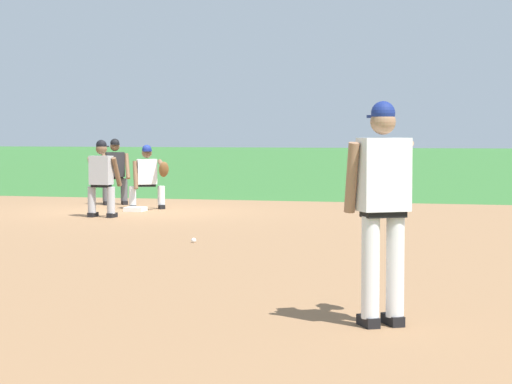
# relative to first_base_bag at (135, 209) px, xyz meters

# --- Properties ---
(ground_plane) EXTENTS (160.00, 160.00, 0.00)m
(ground_plane) POSITION_rel_first_base_bag_xyz_m (0.00, 0.00, -0.04)
(ground_plane) COLOR #336B2D
(infield_dirt_patch) EXTENTS (18.00, 18.00, 0.01)m
(infield_dirt_patch) POSITION_rel_first_base_bag_xyz_m (-5.32, -3.21, -0.04)
(infield_dirt_patch) COLOR #936B47
(infield_dirt_patch) RESTS_ON ground
(first_base_bag) EXTENTS (0.38, 0.38, 0.09)m
(first_base_bag) POSITION_rel_first_base_bag_xyz_m (0.00, 0.00, 0.00)
(first_base_bag) COLOR white
(first_base_bag) RESTS_ON ground
(baseball) EXTENTS (0.07, 0.07, 0.07)m
(baseball) POSITION_rel_first_base_bag_xyz_m (-5.12, -2.94, -0.01)
(baseball) COLOR white
(baseball) RESTS_ON ground
(pitcher) EXTENTS (0.84, 0.57, 1.86)m
(pitcher) POSITION_rel_first_base_bag_xyz_m (-10.59, -6.41, 1.01)
(pitcher) COLOR black
(pitcher) RESTS_ON ground
(first_baseman) EXTENTS (0.82, 1.02, 1.34)m
(first_baseman) POSITION_rel_first_base_bag_xyz_m (0.57, -0.06, 0.69)
(first_baseman) COLOR black
(first_baseman) RESTS_ON ground
(baserunner) EXTENTS (0.46, 0.61, 1.46)m
(baserunner) POSITION_rel_first_base_bag_xyz_m (-1.48, 0.08, 0.75)
(baserunner) COLOR black
(baserunner) RESTS_ON ground
(umpire) EXTENTS (0.63, 0.68, 1.46)m
(umpire) POSITION_rel_first_base_bag_xyz_m (1.58, 1.11, 0.75)
(umpire) COLOR black
(umpire) RESTS_ON ground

